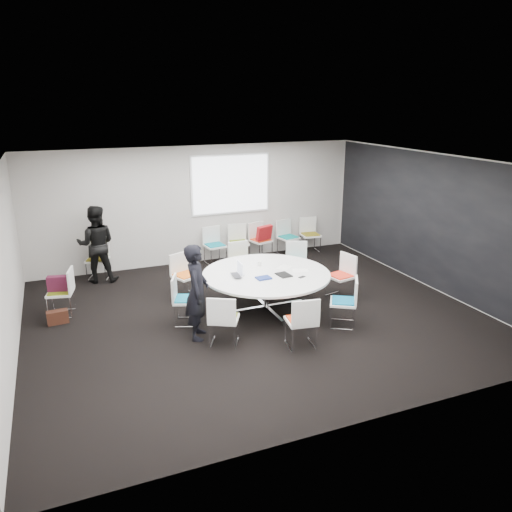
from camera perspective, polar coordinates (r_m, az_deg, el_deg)
name	(u,v)px	position (r m, az deg, el deg)	size (l,w,h in m)	color
room_shell	(259,242)	(8.88, 0.35, 1.66)	(8.08, 7.08, 2.88)	black
conference_table	(266,282)	(9.35, 1.18, -2.94)	(2.38, 2.38, 0.73)	silver
projection_screen	(231,184)	(12.18, -2.88, 8.18)	(1.90, 0.03, 1.35)	white
chair_ring_a	(340,284)	(10.15, 9.60, -3.20)	(0.53, 0.54, 0.88)	silver
chair_ring_b	(296,270)	(10.85, 4.62, -1.63)	(0.60, 0.60, 0.88)	silver
chair_ring_c	(242,270)	(10.80, -1.66, -1.67)	(0.47, 0.46, 0.88)	silver
chair_ring_d	(186,284)	(10.14, -8.03, -3.14)	(0.60, 0.60, 0.88)	silver
chair_ring_e	(186,309)	(8.97, -7.98, -5.99)	(0.59, 0.59, 0.88)	silver
chair_ring_f	(224,329)	(8.17, -3.69, -8.30)	(0.62, 0.61, 0.88)	silver
chair_ring_g	(301,331)	(8.11, 5.18, -8.52)	(0.52, 0.51, 0.88)	silver
chair_ring_h	(343,311)	(8.93, 9.96, -6.20)	(0.62, 0.63, 0.88)	silver
chair_back_a	(215,252)	(12.10, -4.72, 0.42)	(0.51, 0.50, 0.88)	silver
chair_back_b	(239,250)	(12.29, -1.99, 0.74)	(0.52, 0.51, 0.88)	silver
chair_back_c	(260,247)	(12.50, 0.51, 1.04)	(0.56, 0.56, 0.88)	silver
chair_back_d	(288,244)	(12.79, 3.66, 1.38)	(0.54, 0.53, 0.88)	silver
chair_back_e	(310,241)	(13.09, 6.20, 1.69)	(0.51, 0.50, 0.88)	silver
chair_spare_left	(62,301)	(9.88, -21.27, -4.80)	(0.54, 0.55, 0.88)	silver
chair_person_back	(98,267)	(11.58, -17.58, -1.18)	(0.59, 0.58, 0.88)	silver
person_main	(197,292)	(8.24, -6.76, -4.08)	(0.59, 0.39, 1.62)	black
person_back	(96,244)	(11.26, -17.79, 1.30)	(0.82, 0.64, 1.68)	black
laptop	(239,276)	(9.12, -1.99, -2.24)	(0.34, 0.22, 0.03)	#333338
laptop_lid	(240,268)	(9.16, -1.86, -1.38)	(0.30, 0.02, 0.22)	silver
notebook_black	(284,275)	(9.17, 3.19, -2.16)	(0.22, 0.30, 0.02)	black
tablet_folio	(263,278)	(9.00, 0.86, -2.52)	(0.26, 0.20, 0.03)	navy
papers_right	(284,267)	(9.61, 3.25, -1.29)	(0.30, 0.21, 0.00)	silver
papers_front	(300,270)	(9.45, 5.07, -1.65)	(0.30, 0.21, 0.00)	white
cup	(260,263)	(9.68, 0.42, -0.85)	(0.08, 0.08, 0.09)	white
phone	(302,277)	(9.11, 5.27, -2.40)	(0.14, 0.07, 0.01)	black
maroon_bag	(59,283)	(9.76, -21.58, -2.93)	(0.40, 0.14, 0.28)	#4B1429
brown_bag	(58,317)	(9.61, -21.73, -6.50)	(0.36, 0.16, 0.24)	#381B12
red_jacket	(264,233)	(12.19, 0.95, 2.67)	(0.44, 0.10, 0.35)	#A31418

